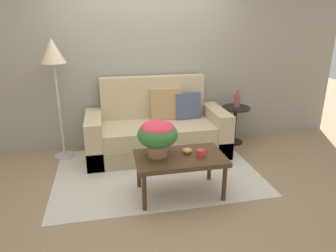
# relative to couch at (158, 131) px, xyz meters

# --- Properties ---
(ground_plane) EXTENTS (14.00, 14.00, 0.00)m
(ground_plane) POSITION_rel_couch_xyz_m (-0.13, -0.69, -0.33)
(ground_plane) COLOR #997A56
(wall_back) EXTENTS (6.40, 0.12, 2.73)m
(wall_back) POSITION_rel_couch_xyz_m (-0.13, 0.47, 1.03)
(wall_back) COLOR gray
(wall_back) RESTS_ON ground
(area_rug) EXTENTS (2.54, 1.76, 0.01)m
(area_rug) POSITION_rel_couch_xyz_m (-0.13, -0.62, -0.33)
(area_rug) COLOR beige
(area_rug) RESTS_ON ground
(couch) EXTENTS (1.99, 0.88, 1.09)m
(couch) POSITION_rel_couch_xyz_m (0.00, 0.00, 0.00)
(couch) COLOR tan
(couch) RESTS_ON ground
(coffee_table) EXTENTS (0.97, 0.58, 0.47)m
(coffee_table) POSITION_rel_couch_xyz_m (0.04, -1.19, 0.08)
(coffee_table) COLOR #442D1B
(coffee_table) RESTS_ON ground
(side_table) EXTENTS (0.44, 0.44, 0.59)m
(side_table) POSITION_rel_couch_xyz_m (1.26, 0.12, 0.08)
(side_table) COLOR black
(side_table) RESTS_ON ground
(floor_lamp) EXTENTS (0.32, 0.32, 1.65)m
(floor_lamp) POSITION_rel_couch_xyz_m (-1.34, 0.12, 1.04)
(floor_lamp) COLOR #B2B2B7
(floor_lamp) RESTS_ON ground
(potted_plant) EXTENTS (0.43, 0.43, 0.39)m
(potted_plant) POSITION_rel_couch_xyz_m (-0.20, -1.13, 0.39)
(potted_plant) COLOR #A36B4C
(potted_plant) RESTS_ON coffee_table
(coffee_mug) EXTENTS (0.14, 0.09, 0.09)m
(coffee_mug) POSITION_rel_couch_xyz_m (0.24, -1.27, 0.18)
(coffee_mug) COLOR red
(coffee_mug) RESTS_ON coffee_table
(snack_bowl) EXTENTS (0.11, 0.11, 0.06)m
(snack_bowl) POSITION_rel_couch_xyz_m (0.13, -1.14, 0.17)
(snack_bowl) COLOR gold
(snack_bowl) RESTS_ON coffee_table
(table_vase) EXTENTS (0.10, 0.10, 0.26)m
(table_vase) POSITION_rel_couch_xyz_m (1.28, 0.13, 0.37)
(table_vase) COLOR #934C42
(table_vase) RESTS_ON side_table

